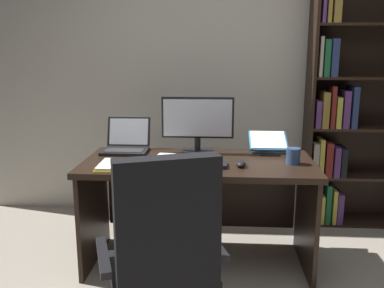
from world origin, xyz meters
TOP-DOWN VIEW (x-y plane):
  - wall_back at (0.00, 1.97)m, footprint 4.63×0.12m
  - desk at (-0.24, 0.98)m, footprint 1.57×0.73m
  - bookshelf at (0.99, 1.74)m, footprint 0.93×0.31m
  - office_chair at (-0.36, -0.01)m, footprint 0.70×0.63m
  - monitor at (-0.26, 1.14)m, footprint 0.52×0.16m
  - laptop at (-0.80, 1.15)m, footprint 0.33×0.31m
  - keyboard at (-0.26, 0.77)m, footprint 0.42×0.15m
  - computer_mouse at (0.04, 0.77)m, footprint 0.06×0.10m
  - reading_stand_with_book at (0.26, 1.21)m, footprint 0.28×0.30m
  - open_binder at (-0.66, 0.72)m, footprint 0.45×0.29m
  - notepad at (-0.48, 0.96)m, footprint 0.18×0.23m
  - pen at (-0.46, 0.96)m, footprint 0.14×0.04m
  - coffee_mug at (0.38, 0.86)m, footprint 0.09×0.09m

SIDE VIEW (x-z plane):
  - office_chair at x=-0.36m, z-range -0.08..0.96m
  - desk at x=-0.24m, z-range 0.17..0.92m
  - notepad at x=-0.48m, z-range 0.76..0.77m
  - open_binder at x=-0.66m, z-range 0.76..0.78m
  - keyboard at x=-0.26m, z-range 0.76..0.78m
  - pen at x=-0.46m, z-range 0.77..0.77m
  - computer_mouse at x=0.04m, z-range 0.76..0.80m
  - laptop at x=-0.80m, z-range 0.69..0.93m
  - coffee_mug at x=0.38m, z-range 0.76..0.86m
  - reading_stand_with_book at x=0.26m, z-range 0.76..0.89m
  - monitor at x=-0.26m, z-range 0.76..1.17m
  - bookshelf at x=0.99m, z-range -0.08..2.04m
  - wall_back at x=0.00m, z-range 0.00..2.84m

